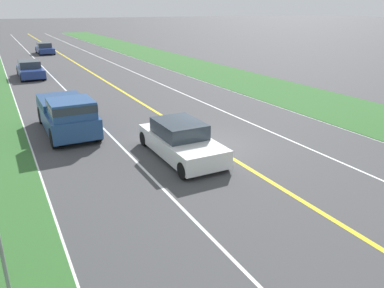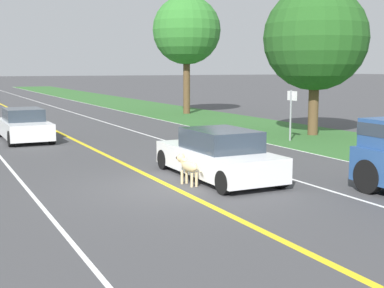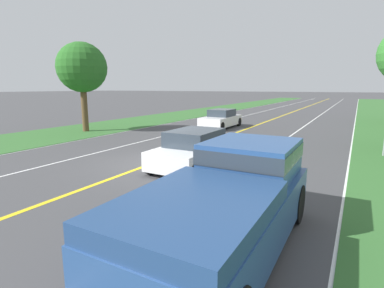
# 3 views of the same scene
# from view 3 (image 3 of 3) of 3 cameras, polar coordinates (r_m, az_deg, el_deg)

# --- Properties ---
(ground_plane) EXTENTS (400.00, 400.00, 0.00)m
(ground_plane) POSITION_cam_3_polar(r_m,az_deg,el_deg) (12.26, -7.46, -3.67)
(ground_plane) COLOR #424244
(centre_divider_line) EXTENTS (0.18, 160.00, 0.01)m
(centre_divider_line) POSITION_cam_3_polar(r_m,az_deg,el_deg) (12.26, -7.46, -3.65)
(centre_divider_line) COLOR yellow
(centre_divider_line) RESTS_ON ground
(lane_edge_line_right) EXTENTS (0.14, 160.00, 0.01)m
(lane_edge_line_right) POSITION_cam_3_polar(r_m,az_deg,el_deg) (10.00, 27.26, -8.12)
(lane_edge_line_right) COLOR white
(lane_edge_line_right) RESTS_ON ground
(lane_edge_line_left) EXTENTS (0.14, 160.00, 0.01)m
(lane_edge_line_left) POSITION_cam_3_polar(r_m,az_deg,el_deg) (17.28, -26.51, -0.49)
(lane_edge_line_left) COLOR white
(lane_edge_line_left) RESTS_ON ground
(lane_dash_same_dir) EXTENTS (0.10, 160.00, 0.01)m
(lane_dash_same_dir) POSITION_cam_3_polar(r_m,az_deg,el_deg) (10.63, 8.01, -5.92)
(lane_dash_same_dir) COLOR white
(lane_dash_same_dir) RESTS_ON ground
(lane_dash_oncoming) EXTENTS (0.10, 160.00, 0.01)m
(lane_dash_oncoming) POSITION_cam_3_polar(r_m,az_deg,el_deg) (14.57, -18.63, -1.82)
(lane_dash_oncoming) COLOR white
(lane_dash_oncoming) RESTS_ON ground
(grass_verge_left) EXTENTS (6.00, 160.00, 0.03)m
(grass_verge_left) POSITION_cam_3_polar(r_m,az_deg,el_deg) (19.80, -31.47, 0.39)
(grass_verge_left) COLOR #33662D
(grass_verge_left) RESTS_ON ground
(ego_car) EXTENTS (1.92, 4.60, 1.43)m
(ego_car) POSITION_cam_3_polar(r_m,az_deg,el_deg) (11.72, 0.87, -0.95)
(ego_car) COLOR white
(ego_car) RESTS_ON ground
(dog) EXTENTS (0.34, 1.19, 0.83)m
(dog) POSITION_cam_3_polar(r_m,az_deg,el_deg) (12.00, -5.05, -1.39)
(dog) COLOR #D1B784
(dog) RESTS_ON ground
(pickup_truck) EXTENTS (2.13, 5.22, 1.87)m
(pickup_truck) POSITION_cam_3_polar(r_m,az_deg,el_deg) (5.77, 7.09, -10.40)
(pickup_truck) COLOR #284C84
(pickup_truck) RESTS_ON ground
(oncoming_car) EXTENTS (1.83, 4.32, 1.39)m
(oncoming_car) POSITION_cam_3_polar(r_m,az_deg,el_deg) (22.97, 5.55, 4.75)
(oncoming_car) COLOR white
(oncoming_car) RESTS_ON ground
(roadside_tree_left_near) EXTENTS (3.32, 3.32, 6.01)m
(roadside_tree_left_near) POSITION_cam_3_polar(r_m,az_deg,el_deg) (21.98, -20.24, 13.43)
(roadside_tree_left_near) COLOR brown
(roadside_tree_left_near) RESTS_ON ground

